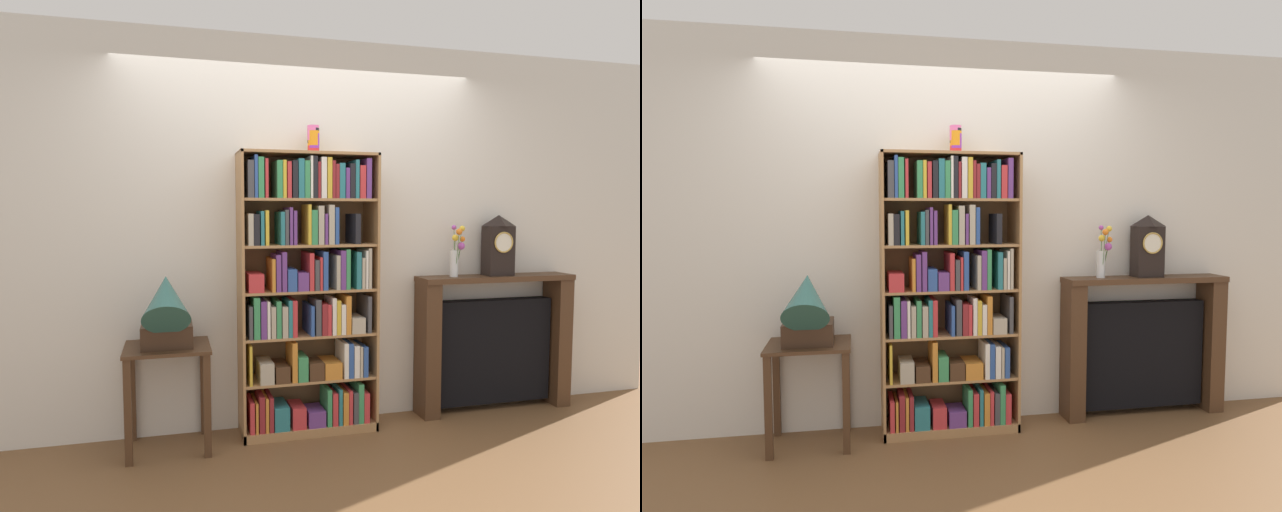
% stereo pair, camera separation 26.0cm
% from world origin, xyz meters
% --- Properties ---
extents(ground_plane, '(8.36, 6.40, 0.02)m').
position_xyz_m(ground_plane, '(0.00, 0.00, -0.01)').
color(ground_plane, brown).
extents(wall_back, '(5.36, 0.08, 2.70)m').
position_xyz_m(wall_back, '(0.27, 0.29, 1.35)').
color(wall_back, silver).
rests_on(wall_back, ground).
extents(bookshelf, '(0.93, 0.31, 1.90)m').
position_xyz_m(bookshelf, '(-0.00, 0.09, 0.92)').
color(bookshelf, '#A87A4C').
rests_on(bookshelf, ground).
extents(cup_stack, '(0.08, 0.08, 0.19)m').
position_xyz_m(cup_stack, '(0.05, 0.14, 1.99)').
color(cup_stack, yellow).
rests_on(cup_stack, bookshelf).
extents(side_table_left, '(0.53, 0.45, 0.66)m').
position_xyz_m(side_table_left, '(-0.93, 0.03, 0.49)').
color(side_table_left, '#472D1C').
rests_on(side_table_left, ground).
extents(gramophone, '(0.31, 0.48, 0.54)m').
position_xyz_m(gramophone, '(-0.93, -0.05, 0.90)').
color(gramophone, '#382316').
rests_on(gramophone, side_table_left).
extents(fireplace_mantel, '(1.23, 0.24, 1.03)m').
position_xyz_m(fireplace_mantel, '(1.47, 0.15, 0.50)').
color(fireplace_mantel, '#472D1C').
rests_on(fireplace_mantel, ground).
extents(mantel_clock, '(0.21, 0.15, 0.45)m').
position_xyz_m(mantel_clock, '(1.48, 0.13, 1.26)').
color(mantel_clock, black).
rests_on(mantel_clock, fireplace_mantel).
extents(flower_vase, '(0.12, 0.16, 0.38)m').
position_xyz_m(flower_vase, '(1.13, 0.12, 1.21)').
color(flower_vase, silver).
rests_on(flower_vase, fireplace_mantel).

